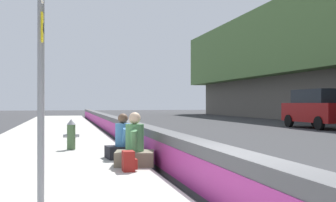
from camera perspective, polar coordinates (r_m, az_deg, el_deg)
name	(u,v)px	position (r m, az deg, el deg)	size (l,w,h in m)	color
jersey_barrier	(237,184)	(5.61, 9.40, -11.18)	(76.00, 0.45, 0.85)	#545456
route_sign_post	(41,45)	(5.66, -16.91, 7.33)	(0.44, 0.09, 3.60)	gray
fire_hydrant	(71,134)	(12.37, -13.09, -4.41)	(0.26, 0.46, 0.88)	#47663D
seated_person_foreground	(135,149)	(9.04, -4.58, -6.53)	(0.86, 0.96, 1.15)	#706651
seated_person_middle	(123,144)	(10.27, -6.19, -5.88)	(0.74, 0.84, 1.09)	black
backpack	(129,161)	(8.33, -5.37, -8.21)	(0.32, 0.28, 0.40)	maroon
parked_car_fourth	(317,108)	(25.80, 19.75, -0.91)	(4.82, 2.10, 2.28)	maroon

